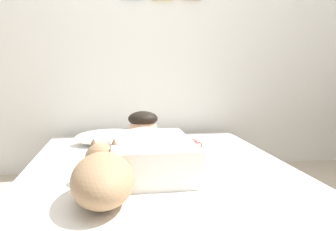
{
  "coord_description": "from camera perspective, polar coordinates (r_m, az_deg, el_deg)",
  "views": [
    {
      "loc": [
        -0.42,
        -1.47,
        0.87
      ],
      "look_at": [
        -0.07,
        0.71,
        0.58
      ],
      "focal_mm": 36.4,
      "sensor_mm": 36.0,
      "label": 1
    }
  ],
  "objects": [
    {
      "name": "back_wall",
      "position": [
        3.05,
        -1.12,
        14.79
      ],
      "size": [
        4.22,
        0.12,
        2.5
      ],
      "color": "silver",
      "rests_on": "ground"
    },
    {
      "name": "bed",
      "position": [
        2.03,
        -1.53,
        -12.81
      ],
      "size": [
        1.54,
        1.93,
        0.33
      ],
      "color": "gray",
      "rests_on": "ground"
    },
    {
      "name": "pillow",
      "position": [
        2.55,
        -9.6,
        -3.59
      ],
      "size": [
        0.52,
        0.32,
        0.11
      ],
      "primitive_type": "ellipsoid",
      "color": "white",
      "rests_on": "bed"
    },
    {
      "name": "person_lying",
      "position": [
        1.97,
        -3.29,
        -5.3
      ],
      "size": [
        0.43,
        0.92,
        0.27
      ],
      "color": "white",
      "rests_on": "bed"
    },
    {
      "name": "dog",
      "position": [
        1.48,
        -10.92,
        -9.86
      ],
      "size": [
        0.26,
        0.57,
        0.21
      ],
      "color": "#9E7A56",
      "rests_on": "bed"
    },
    {
      "name": "coffee_cup",
      "position": [
        2.33,
        3.92,
        -5.01
      ],
      "size": [
        0.12,
        0.09,
        0.07
      ],
      "color": "#D84C47",
      "rests_on": "bed"
    },
    {
      "name": "cell_phone",
      "position": [
        1.73,
        -11.0,
        -10.8
      ],
      "size": [
        0.07,
        0.14,
        0.01
      ],
      "primitive_type": "cube",
      "color": "black",
      "rests_on": "bed"
    }
  ]
}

